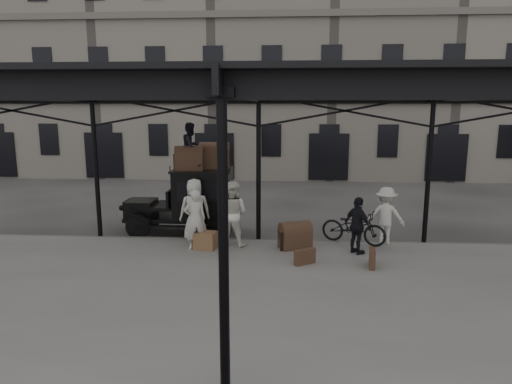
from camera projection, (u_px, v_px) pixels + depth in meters
ground at (254, 266)px, 12.13m from camera, size 120.00×120.00×0.00m
platform at (248, 293)px, 10.15m from camera, size 28.00×8.00×0.15m
canopy at (248, 86)px, 9.59m from camera, size 22.50×9.00×4.74m
building_frontage at (274, 60)px, 28.48m from camera, size 64.00×8.00×14.00m
taxi at (194, 198)px, 14.96m from camera, size 3.65×1.55×2.18m
porter_left at (195, 219)px, 12.95m from camera, size 0.74×0.62×1.73m
porter_midleft at (232, 213)px, 13.30m from camera, size 1.09×0.95×1.92m
porter_centre at (195, 210)px, 13.81m from camera, size 1.07×0.88×1.90m
porter_official at (358, 226)px, 12.52m from camera, size 0.87×0.99×1.60m
porter_right at (386, 215)px, 13.47m from camera, size 1.20×0.83×1.70m
bicycle at (354, 227)px, 13.51m from camera, size 2.05×1.43×1.02m
porter_roof at (191, 146)px, 14.54m from camera, size 0.77×0.87×1.49m
steamer_trunk_roof_near at (189, 160)px, 14.48m from camera, size 0.95×0.67×0.64m
steamer_trunk_roof_far at (214, 157)px, 14.86m from camera, size 1.01×0.66×0.71m
steamer_trunk_platform at (295, 237)px, 13.13m from camera, size 1.02×0.83×0.65m
wicker_hamper at (206, 240)px, 13.06m from camera, size 0.68×0.56×0.50m
suitcase_upright at (372, 258)px, 11.57m from camera, size 0.24×0.62×0.45m
suitcase_flat at (305, 257)px, 11.79m from camera, size 0.58×0.46×0.40m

